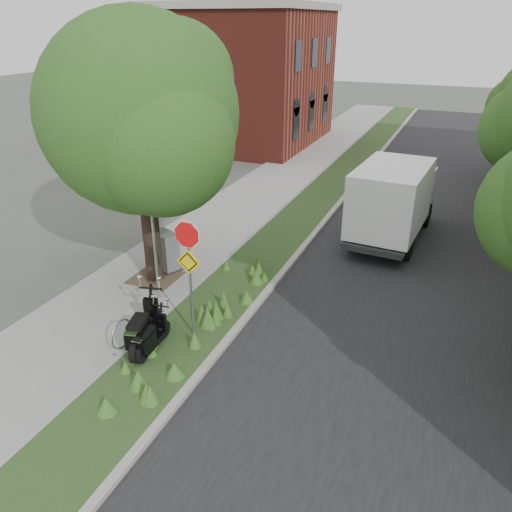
{
  "coord_description": "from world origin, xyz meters",
  "views": [
    {
      "loc": [
        4.25,
        -8.62,
        7.39
      ],
      "look_at": [
        -0.76,
        3.18,
        1.3
      ],
      "focal_mm": 35.0,
      "sensor_mm": 36.0,
      "label": 1
    }
  ],
  "objects": [
    {
      "name": "bare_post",
      "position": [
        -3.2,
        1.8,
        2.12
      ],
      "size": [
        0.08,
        0.08,
        4.0
      ],
      "color": "#A5A8AD",
      "rests_on": "ground"
    },
    {
      "name": "sign_assembly",
      "position": [
        -1.4,
        0.58,
        2.33
      ],
      "size": [
        0.94,
        0.08,
        3.22
      ],
      "color": "#A5A8AD",
      "rests_on": "ground"
    },
    {
      "name": "sidewalk_near",
      "position": [
        -4.25,
        10.0,
        0.06
      ],
      "size": [
        3.5,
        60.0,
        0.12
      ],
      "primitive_type": "cube",
      "color": "gray",
      "rests_on": "ground"
    },
    {
      "name": "utility_cabinet",
      "position": [
        -4.01,
        3.5,
        0.71
      ],
      "size": [
        1.1,
        0.94,
        1.24
      ],
      "color": "#262628",
      "rests_on": "ground"
    },
    {
      "name": "scooter_far",
      "position": [
        -1.94,
        -0.54,
        0.48
      ],
      "size": [
        0.38,
        1.54,
        0.73
      ],
      "color": "black",
      "rests_on": "ground"
    },
    {
      "name": "verge",
      "position": [
        -1.5,
        10.0,
        0.06
      ],
      "size": [
        2.0,
        60.0,
        0.12
      ],
      "primitive_type": "cube",
      "color": "#26401B",
      "rests_on": "ground"
    },
    {
      "name": "street_tree_main",
      "position": [
        -4.08,
        2.86,
        4.8
      ],
      "size": [
        6.21,
        5.54,
        7.66
      ],
      "color": "black",
      "rests_on": "ground"
    },
    {
      "name": "brick_building",
      "position": [
        -9.5,
        22.0,
        4.21
      ],
      "size": [
        9.4,
        10.4,
        8.3
      ],
      "color": "maroon",
      "rests_on": "ground"
    },
    {
      "name": "kerb_near",
      "position": [
        -0.5,
        10.0,
        0.07
      ],
      "size": [
        0.2,
        60.0,
        0.13
      ],
      "primitive_type": "cube",
      "color": "#9E9991",
      "rests_on": "ground"
    },
    {
      "name": "ground",
      "position": [
        0.0,
        0.0,
        0.0
      ],
      "size": [
        120.0,
        120.0,
        0.0
      ],
      "primitive_type": "plane",
      "color": "#4C5147",
      "rests_on": "ground"
    },
    {
      "name": "road",
      "position": [
        3.0,
        10.0,
        0.01
      ],
      "size": [
        7.0,
        60.0,
        0.01
      ],
      "primitive_type": "cube",
      "color": "black",
      "rests_on": "ground"
    },
    {
      "name": "bike_hoop",
      "position": [
        -2.7,
        -0.6,
        0.5
      ],
      "size": [
        0.06,
        0.78,
        0.77
      ],
      "color": "#A5A8AD",
      "rests_on": "ground"
    },
    {
      "name": "scooter_near",
      "position": [
        -2.19,
        -0.47,
        0.58
      ],
      "size": [
        0.76,
        1.95,
        0.95
      ],
      "color": "black",
      "rests_on": "ground"
    },
    {
      "name": "box_truck",
      "position": [
        2.14,
        9.03,
        1.6
      ],
      "size": [
        2.5,
        5.55,
        2.45
      ],
      "color": "#262628",
      "rests_on": "ground"
    }
  ]
}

